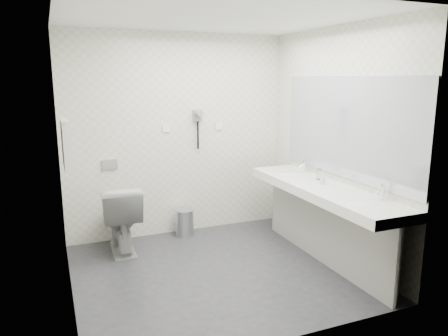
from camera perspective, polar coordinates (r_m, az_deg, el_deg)
name	(u,v)px	position (r m, az deg, el deg)	size (l,w,h in m)	color
floor	(216,271)	(4.56, -1.06, -13.56)	(2.80, 2.80, 0.00)	#2D2D32
ceiling	(215,17)	(4.15, -1.19, 19.40)	(2.80, 2.80, 0.00)	white
wall_back	(178,136)	(5.39, -6.15, 4.28)	(2.80, 2.80, 0.00)	silver
wall_front	(283,181)	(3.02, 7.86, -1.73)	(2.80, 2.80, 0.00)	silver
wall_left	(62,163)	(3.90, -20.66, 0.68)	(2.60, 2.60, 0.00)	silver
wall_right	(335,144)	(4.85, 14.49, 3.13)	(2.60, 2.60, 0.00)	silver
vanity_counter	(322,190)	(4.63, 12.95, -2.91)	(0.55, 2.20, 0.10)	white
vanity_panel	(323,228)	(4.76, 12.96, -7.83)	(0.03, 2.15, 0.75)	#9C9B94
vanity_post_near	(397,267)	(4.05, 21.99, -12.04)	(0.06, 0.06, 0.75)	silver
vanity_post_far	(277,203)	(5.61, 7.08, -4.59)	(0.06, 0.06, 0.75)	silver
mirror	(346,128)	(4.66, 15.94, 5.19)	(0.02, 2.20, 1.05)	#B2BCC6
basin_near	(365,204)	(4.12, 18.17, -4.51)	(0.40, 0.31, 0.05)	white
basin_far	(290,175)	(5.14, 8.80, -0.86)	(0.40, 0.31, 0.05)	white
faucet_near	(382,192)	(4.23, 20.27, -2.99)	(0.04, 0.04, 0.15)	silver
faucet_far	(305,166)	(5.23, 10.67, 0.29)	(0.04, 0.04, 0.15)	silver
soap_bottle_a	(323,180)	(4.67, 12.98, -1.56)	(0.04, 0.04, 0.09)	white
glass_left	(319,174)	(4.88, 12.54, -0.82)	(0.06, 0.06, 0.12)	silver
toilet	(121,218)	(5.07, -13.56, -6.43)	(0.44, 0.77, 0.78)	white
flush_plate	(110,165)	(5.26, -14.96, 0.43)	(0.18, 0.02, 0.12)	#B2B5BA
pedal_bin	(185,223)	(5.49, -5.24, -7.30)	(0.23, 0.23, 0.32)	#B2B5BA
bin_lid	(184,210)	(5.43, -5.28, -5.64)	(0.23, 0.23, 0.01)	#B2B5BA
towel_rail	(63,121)	(4.41, -20.56, 5.84)	(0.02, 0.02, 0.62)	silver
towel_near	(67,146)	(4.29, -20.14, 2.76)	(0.07, 0.24, 0.48)	silver
towel_far	(65,142)	(4.57, -20.30, 3.26)	(0.07, 0.24, 0.48)	silver
dryer_cradle	(197,115)	(5.41, -3.57, 7.01)	(0.10, 0.04, 0.14)	gray
dryer_barrel	(199,113)	(5.34, -3.32, 7.28)	(0.08, 0.08, 0.14)	gray
dryer_cord	(198,135)	(5.43, -3.48, 4.37)	(0.02, 0.02, 0.35)	black
switch_plate_a	(166,128)	(5.33, -7.70, 5.23)	(0.09, 0.02, 0.09)	white
switch_plate_b	(219,126)	(5.55, -0.66, 5.60)	(0.09, 0.02, 0.09)	white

